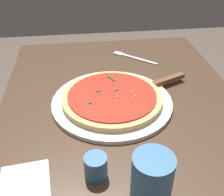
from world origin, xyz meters
TOP-DOWN VIEW (x-y plane):
  - restaurant_table at (0.00, 0.00)m, footprint 0.86×0.71m
  - serving_plate at (0.04, -0.03)m, footprint 0.35×0.35m
  - pizza at (0.04, -0.03)m, footprint 0.29×0.29m
  - pizza_server at (-0.03, 0.12)m, footprint 0.13×0.22m
  - cup_tall_drink at (0.37, 0.00)m, footprint 0.08×0.08m
  - cup_small_sauce at (0.29, -0.10)m, footprint 0.05×0.05m
  - napkin_folded_right at (0.31, -0.25)m, footprint 0.14×0.12m
  - fork at (-0.25, 0.08)m, footprint 0.13×0.15m

SIDE VIEW (x-z plane):
  - restaurant_table at x=0.00m, z-range 0.21..0.98m
  - napkin_folded_right at x=0.31m, z-range 0.77..0.77m
  - fork at x=-0.25m, z-range 0.77..0.77m
  - serving_plate at x=0.04m, z-range 0.77..0.78m
  - pizza_server at x=-0.03m, z-range 0.78..0.79m
  - pizza at x=0.04m, z-range 0.78..0.80m
  - cup_small_sauce at x=0.29m, z-range 0.77..0.82m
  - cup_tall_drink at x=0.37m, z-range 0.77..0.88m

